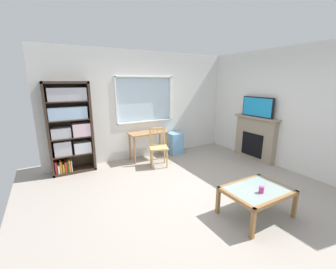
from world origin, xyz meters
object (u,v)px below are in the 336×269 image
object	(u,v)px
fireplace	(255,138)
coffee_table	(257,193)
wooden_chair	(158,147)
tv	(257,107)
sippy_cup	(261,190)
desk_under_window	(148,137)
bookshelf	(70,126)
plastic_drawer_unit	(175,143)

from	to	relation	value
fireplace	coffee_table	bearing A→B (deg)	-139.80
wooden_chair	coffee_table	xyz separation A→B (m)	(0.36, -2.51, -0.09)
tv	fireplace	bearing A→B (deg)	0.00
tv	coffee_table	distance (m)	2.79
coffee_table	sippy_cup	bearing A→B (deg)	-113.24
desk_under_window	wooden_chair	size ratio (longest dim) A/B	1.07
fireplace	sippy_cup	world-z (taller)	fireplace
bookshelf	tv	bearing A→B (deg)	-19.03
plastic_drawer_unit	fireplace	world-z (taller)	fireplace
wooden_chair	plastic_drawer_unit	xyz separation A→B (m)	(0.79, 0.57, -0.17)
desk_under_window	tv	bearing A→B (deg)	-29.20
desk_under_window	plastic_drawer_unit	distance (m)	0.88
wooden_chair	sippy_cup	xyz separation A→B (m)	(0.31, -2.61, 0.01)
desk_under_window	fireplace	xyz separation A→B (m)	(2.40, -1.33, -0.04)
wooden_chair	tv	bearing A→B (deg)	-19.16
wooden_chair	tv	size ratio (longest dim) A/B	1.03
bookshelf	tv	world-z (taller)	bookshelf
tv	sippy_cup	world-z (taller)	tv
bookshelf	coffee_table	distance (m)	3.87
plastic_drawer_unit	sippy_cup	bearing A→B (deg)	-98.56
desk_under_window	wooden_chair	world-z (taller)	wooden_chair
desk_under_window	fireplace	bearing A→B (deg)	-29.01
plastic_drawer_unit	bookshelf	bearing A→B (deg)	178.77
wooden_chair	plastic_drawer_unit	size ratio (longest dim) A/B	1.53
bookshelf	fireplace	bearing A→B (deg)	-18.96
coffee_table	tv	bearing A→B (deg)	40.46
desk_under_window	fireplace	size ratio (longest dim) A/B	0.79
coffee_table	desk_under_window	bearing A→B (deg)	97.35
plastic_drawer_unit	tv	xyz separation A→B (m)	(1.55, -1.38, 1.06)
plastic_drawer_unit	desk_under_window	bearing A→B (deg)	-176.54
tv	coffee_table	world-z (taller)	tv
tv	desk_under_window	bearing A→B (deg)	150.80
bookshelf	sippy_cup	bearing A→B (deg)	-56.58
tv	plastic_drawer_unit	bearing A→B (deg)	138.39
tv	sippy_cup	xyz separation A→B (m)	(-2.03, -1.79, -0.87)
wooden_chair	desk_under_window	bearing A→B (deg)	93.93
plastic_drawer_unit	coffee_table	size ratio (longest dim) A/B	0.62
wooden_chair	fireplace	size ratio (longest dim) A/B	0.74
desk_under_window	wooden_chair	distance (m)	0.53
bookshelf	wooden_chair	xyz separation A→B (m)	(1.82, -0.62, -0.58)
bookshelf	desk_under_window	world-z (taller)	bookshelf
sippy_cup	desk_under_window	bearing A→B (deg)	96.37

